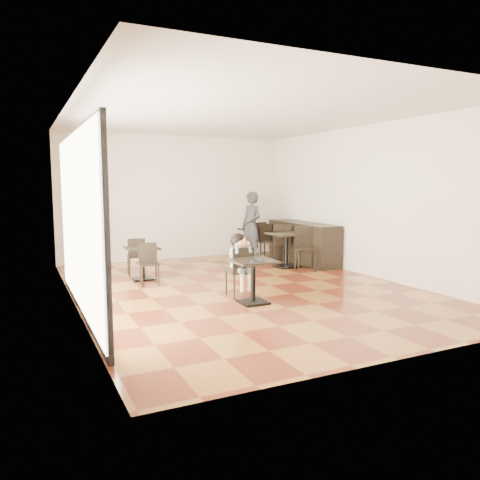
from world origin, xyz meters
TOP-DOWN VIEW (x-y plane):
  - floor at (0.00, 0.00)m, footprint 6.00×8.00m
  - ceiling at (0.00, 0.00)m, footprint 6.00×8.00m
  - wall_back at (0.00, 4.00)m, footprint 6.00×0.01m
  - wall_front at (0.00, -4.00)m, footprint 6.00×0.01m
  - wall_left at (-3.00, 0.00)m, footprint 0.01×8.00m
  - wall_right at (3.00, 0.00)m, footprint 0.01×8.00m
  - storefront_window at (-2.97, -0.50)m, footprint 0.04×4.50m
  - child_table at (-0.33, -1.07)m, footprint 0.69×0.69m
  - child_chair at (-0.33, -0.52)m, footprint 0.39×0.39m
  - child at (-0.33, -0.52)m, footprint 0.39×0.55m
  - plate at (-0.33, -1.17)m, footprint 0.25×0.25m
  - pizza_slice at (-0.33, -0.71)m, footprint 0.26×0.20m
  - adult_patron at (1.67, 2.92)m, footprint 0.56×0.73m
  - cafe_table_mid at (1.92, 1.59)m, footprint 0.99×0.99m
  - cafe_table_left at (-1.51, 1.62)m, footprint 0.71×0.71m
  - cafe_table_back at (1.94, 3.22)m, footprint 0.88×0.88m
  - chair_mid_a at (2.08, 2.14)m, footprint 0.56×0.56m
  - chair_mid_b at (2.08, 1.04)m, footprint 0.56×0.56m
  - chair_left_a at (-1.51, 2.17)m, footprint 0.41×0.41m
  - chair_left_b at (-1.51, 1.07)m, footprint 0.41×0.41m
  - chair_back_a at (2.09, 3.50)m, footprint 0.50×0.50m
  - chair_back_b at (2.09, 2.67)m, footprint 0.50×0.50m
  - service_counter at (2.65, 2.00)m, footprint 0.60×2.40m

SIDE VIEW (x-z plane):
  - floor at x=0.00m, z-range -0.01..0.01m
  - cafe_table_left at x=-1.51m, z-range 0.00..0.67m
  - child_table at x=-0.33m, z-range 0.00..0.73m
  - cafe_table_back at x=1.94m, z-range 0.00..0.77m
  - chair_left_a at x=-1.51m, z-range 0.00..0.81m
  - chair_left_b at x=-1.51m, z-range 0.00..0.81m
  - cafe_table_mid at x=1.92m, z-range 0.00..0.81m
  - child_chair at x=-0.33m, z-range 0.00..0.87m
  - chair_back_a at x=2.09m, z-range 0.00..0.93m
  - chair_back_b at x=2.09m, z-range 0.00..0.93m
  - chair_mid_a at x=2.08m, z-range 0.00..0.98m
  - chair_mid_b at x=2.08m, z-range 0.00..0.98m
  - service_counter at x=2.65m, z-range 0.00..1.00m
  - child at x=-0.33m, z-range 0.00..1.10m
  - plate at x=-0.33m, z-range 0.73..0.74m
  - adult_patron at x=1.67m, z-range 0.00..1.76m
  - pizza_slice at x=-0.33m, z-range 0.92..0.98m
  - storefront_window at x=-2.97m, z-range 0.10..2.70m
  - wall_back at x=0.00m, z-range 0.00..3.20m
  - wall_front at x=0.00m, z-range 0.00..3.20m
  - wall_left at x=-3.00m, z-range 0.00..3.20m
  - wall_right at x=3.00m, z-range 0.00..3.20m
  - ceiling at x=0.00m, z-range 3.20..3.21m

